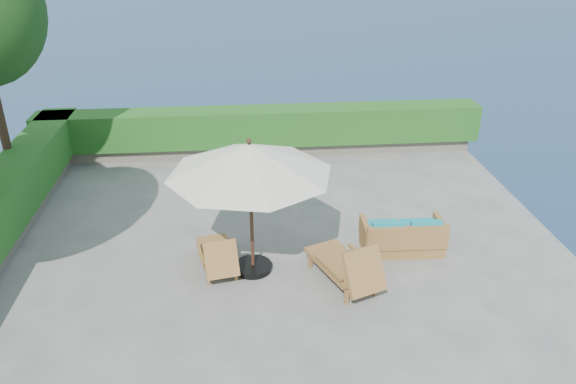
{
  "coord_description": "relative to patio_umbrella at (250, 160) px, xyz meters",
  "views": [
    {
      "loc": [
        -0.65,
        -9.44,
        6.13
      ],
      "look_at": [
        0.3,
        0.8,
        1.1
      ],
      "focal_mm": 35.0,
      "sensor_mm": 36.0,
      "label": 1
    }
  ],
  "objects": [
    {
      "name": "ocean",
      "position": [
        0.48,
        0.3,
        -5.29
      ],
      "size": [
        600.0,
        600.0,
        0.0
      ],
      "primitive_type": "plane",
      "color": "#182B4D",
      "rests_on": "ground"
    },
    {
      "name": "hedge_far",
      "position": [
        0.48,
        5.9,
        -1.44
      ],
      "size": [
        12.4,
        0.9,
        1.0
      ],
      "primitive_type": "cube",
      "color": "#1A4915",
      "rests_on": "planter_wall_far"
    },
    {
      "name": "ground",
      "position": [
        0.48,
        0.3,
        -2.29
      ],
      "size": [
        12.0,
        12.0,
        0.0
      ],
      "primitive_type": "plane",
      "color": "gray",
      "rests_on": "ground"
    },
    {
      "name": "patio_umbrella",
      "position": [
        0.0,
        0.0,
        0.0
      ],
      "size": [
        3.5,
        3.5,
        2.71
      ],
      "rotation": [
        0.0,
        0.0,
        0.17
      ],
      "color": "black",
      "rests_on": "ground"
    },
    {
      "name": "foundation",
      "position": [
        0.48,
        0.3,
        -3.84
      ],
      "size": [
        12.0,
        12.0,
        3.0
      ],
      "primitive_type": "cube",
      "color": "#574F45",
      "rests_on": "ocean"
    },
    {
      "name": "lounge_left",
      "position": [
        -0.67,
        0.04,
        -1.93
      ],
      "size": [
        0.88,
        1.57,
        0.86
      ],
      "rotation": [
        0.0,
        0.0,
        0.19
      ],
      "color": "#9A6138",
      "rests_on": "ground"
    },
    {
      "name": "side_table",
      "position": [
        -0.68,
        0.02,
        -1.88
      ],
      "size": [
        0.47,
        0.47,
        0.5
      ],
      "rotation": [
        0.0,
        0.0,
        -0.02
      ],
      "color": "brown",
      "rests_on": "ground"
    },
    {
      "name": "wicker_loveseat",
      "position": [
        3.05,
        0.4,
        -1.98
      ],
      "size": [
        1.68,
        0.9,
        0.81
      ],
      "rotation": [
        0.0,
        0.0,
        -0.03
      ],
      "color": "#9A6138",
      "rests_on": "ground"
    },
    {
      "name": "lounge_right",
      "position": [
        1.7,
        -0.67,
        -1.87
      ],
      "size": [
        1.32,
        1.9,
        1.02
      ],
      "rotation": [
        0.0,
        0.0,
        0.38
      ],
      "color": "#9A6138",
      "rests_on": "ground"
    },
    {
      "name": "planter_wall_far",
      "position": [
        0.48,
        5.9,
        -2.11
      ],
      "size": [
        12.0,
        0.6,
        0.36
      ],
      "primitive_type": "cube",
      "color": "#71695A",
      "rests_on": "ground"
    }
  ]
}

